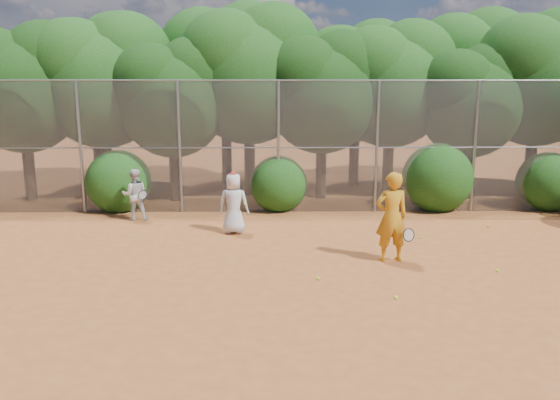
{
  "coord_description": "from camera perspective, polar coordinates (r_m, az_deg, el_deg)",
  "views": [
    {
      "loc": [
        -1.17,
        -10.55,
        3.82
      ],
      "look_at": [
        -1.0,
        2.5,
        1.1
      ],
      "focal_mm": 35.0,
      "sensor_mm": 36.0,
      "label": 1
    }
  ],
  "objects": [
    {
      "name": "tree_2",
      "position": [
        18.68,
        -11.06,
        10.84
      ],
      "size": [
        3.99,
        3.47,
        5.47
      ],
      "color": "black",
      "rests_on": "ground"
    },
    {
      "name": "tree_11",
      "position": [
        21.44,
        8.11,
        12.58
      ],
      "size": [
        4.64,
        4.03,
        6.35
      ],
      "color": "black",
      "rests_on": "ground"
    },
    {
      "name": "ground",
      "position": [
        11.28,
        5.31,
        -8.07
      ],
      "size": [
        80.0,
        80.0,
        0.0
      ],
      "primitive_type": "plane",
      "color": "#994F22",
      "rests_on": "ground"
    },
    {
      "name": "ball_5",
      "position": [
        16.13,
        20.9,
        -2.59
      ],
      "size": [
        0.07,
        0.07,
        0.07
      ],
      "primitive_type": "sphere",
      "color": "#C2E82A",
      "rests_on": "ground"
    },
    {
      "name": "tree_7",
      "position": [
        21.3,
        25.52,
        11.9
      ],
      "size": [
        4.77,
        4.14,
        6.53
      ],
      "color": "black",
      "rests_on": "ground"
    },
    {
      "name": "player_white",
      "position": [
        16.34,
        -14.93,
        0.54
      ],
      "size": [
        0.89,
        0.79,
        1.5
      ],
      "rotation": [
        0.0,
        0.0,
        3.35
      ],
      "color": "silver",
      "rests_on": "ground"
    },
    {
      "name": "bush_2",
      "position": [
        17.83,
        16.13,
        2.54
      ],
      "size": [
        2.2,
        2.2,
        2.2
      ],
      "primitive_type": "sphere",
      "color": "#154210",
      "rests_on": "ground"
    },
    {
      "name": "player_yellow",
      "position": [
        12.25,
        11.57,
        -1.76
      ],
      "size": [
        0.9,
        0.58,
        2.01
      ],
      "rotation": [
        0.0,
        0.0,
        3.28
      ],
      "color": "orange",
      "rests_on": "ground"
    },
    {
      "name": "ball_2",
      "position": [
        10.37,
        12.03,
        -9.91
      ],
      "size": [
        0.07,
        0.07,
        0.07
      ],
      "primitive_type": "sphere",
      "color": "#C2E82A",
      "rests_on": "ground"
    },
    {
      "name": "fence_back",
      "position": [
        16.68,
        2.88,
        5.68
      ],
      "size": [
        20.05,
        0.09,
        4.03
      ],
      "color": "gray",
      "rests_on": "ground"
    },
    {
      "name": "tree_6",
      "position": [
        19.76,
        19.44,
        10.1
      ],
      "size": [
        3.86,
        3.36,
        5.29
      ],
      "color": "black",
      "rests_on": "ground"
    },
    {
      "name": "tree_1",
      "position": [
        19.95,
        -17.99,
        12.21
      ],
      "size": [
        4.64,
        4.03,
        6.35
      ],
      "color": "black",
      "rests_on": "ground"
    },
    {
      "name": "tree_3",
      "position": [
        19.42,
        -3.1,
        13.46
      ],
      "size": [
        4.89,
        4.26,
        6.7
      ],
      "color": "black",
      "rests_on": "ground"
    },
    {
      "name": "ball_0",
      "position": [
        12.41,
        21.75,
        -6.86
      ],
      "size": [
        0.07,
        0.07,
        0.07
      ],
      "primitive_type": "sphere",
      "color": "#C2E82A",
      "rests_on": "ground"
    },
    {
      "name": "bush_1",
      "position": [
        17.1,
        -0.17,
        1.94
      ],
      "size": [
        1.8,
        1.8,
        1.8
      ],
      "primitive_type": "sphere",
      "color": "#154210",
      "rests_on": "ground"
    },
    {
      "name": "ball_4",
      "position": [
        11.11,
        4.04,
        -8.18
      ],
      "size": [
        0.07,
        0.07,
        0.07
      ],
      "primitive_type": "sphere",
      "color": "#C2E82A",
      "rests_on": "ground"
    },
    {
      "name": "ball_1",
      "position": [
        14.42,
        14.5,
        -3.84
      ],
      "size": [
        0.07,
        0.07,
        0.07
      ],
      "primitive_type": "sphere",
      "color": "#C2E82A",
      "rests_on": "ground"
    },
    {
      "name": "tree_4",
      "position": [
        18.87,
        4.59,
        11.55
      ],
      "size": [
        4.19,
        3.64,
        5.73
      ],
      "color": "black",
      "rests_on": "ground"
    },
    {
      "name": "tree_10",
      "position": [
        21.68,
        -5.58,
        13.86
      ],
      "size": [
        5.15,
        4.48,
        7.06
      ],
      "color": "black",
      "rests_on": "ground"
    },
    {
      "name": "bush_0",
      "position": [
        17.75,
        -16.54,
        2.15
      ],
      "size": [
        2.0,
        2.0,
        2.0
      ],
      "primitive_type": "sphere",
      "color": "#154210",
      "rests_on": "ground"
    },
    {
      "name": "tree_9",
      "position": [
        22.44,
        -18.76,
        12.49
      ],
      "size": [
        4.83,
        4.2,
        6.62
      ],
      "color": "black",
      "rests_on": "ground"
    },
    {
      "name": "tree_12",
      "position": [
        23.14,
        19.28,
        12.85
      ],
      "size": [
        5.02,
        4.37,
        6.88
      ],
      "color": "black",
      "rests_on": "ground"
    },
    {
      "name": "tree_5",
      "position": [
        20.04,
        11.7,
        12.19
      ],
      "size": [
        4.51,
        3.92,
        6.17
      ],
      "color": "black",
      "rests_on": "ground"
    },
    {
      "name": "bush_3",
      "position": [
        19.17,
        26.17,
        1.95
      ],
      "size": [
        1.9,
        1.9,
        1.9
      ],
      "primitive_type": "sphere",
      "color": "#154210",
      "rests_on": "ground"
    },
    {
      "name": "player_teen",
      "position": [
        14.38,
        -4.86,
        -0.33
      ],
      "size": [
        0.84,
        0.6,
        1.64
      ],
      "rotation": [
        0.0,
        0.0,
        3.02
      ],
      "color": "silver",
      "rests_on": "ground"
    },
    {
      "name": "tree_0",
      "position": [
        20.34,
        -25.24,
        11.0
      ],
      "size": [
        4.38,
        3.81,
        6.0
      ],
      "color": "black",
      "rests_on": "ground"
    }
  ]
}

